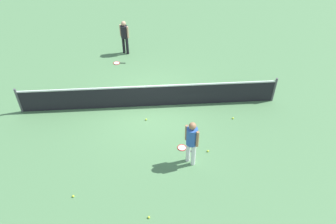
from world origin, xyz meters
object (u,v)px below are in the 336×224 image
(player_far_side, at_px, (124,35))
(tennis_racket_far_player, at_px, (117,63))
(tennis_ball_by_net, at_px, (233,118))
(tennis_ball_baseline, at_px, (208,151))
(tennis_ball_near_player, at_px, (73,196))
(player_near_side, at_px, (192,140))
(tennis_ball_stray_left, at_px, (149,217))
(tennis_racket_near_player, at_px, (183,148))
(tennis_ball_midcourt, at_px, (146,119))

(player_far_side, relative_size, tennis_racket_far_player, 2.85)
(tennis_ball_by_net, distance_m, tennis_ball_baseline, 2.07)
(tennis_ball_near_player, xyz_separation_m, tennis_ball_by_net, (5.53, 3.17, 0.00))
(tennis_ball_by_net, bearing_deg, player_near_side, -132.73)
(tennis_ball_baseline, relative_size, tennis_ball_stray_left, 1.00)
(tennis_racket_near_player, bearing_deg, tennis_racket_far_player, 113.15)
(player_far_side, relative_size, tennis_ball_by_net, 25.76)
(tennis_racket_far_player, xyz_separation_m, tennis_ball_baseline, (3.37, -6.16, 0.02))
(player_far_side, distance_m, tennis_ball_near_player, 8.81)
(player_near_side, distance_m, tennis_racket_far_player, 7.18)
(tennis_racket_far_player, height_order, tennis_ball_near_player, tennis_ball_near_player)
(tennis_ball_near_player, relative_size, tennis_ball_midcourt, 1.00)
(player_near_side, height_order, tennis_ball_baseline, player_near_side)
(player_far_side, bearing_deg, tennis_ball_stray_left, -84.61)
(player_far_side, distance_m, tennis_ball_midcourt, 5.48)
(tennis_ball_near_player, relative_size, tennis_ball_by_net, 1.00)
(tennis_racket_near_player, bearing_deg, player_far_side, 107.19)
(tennis_racket_near_player, distance_m, tennis_ball_midcourt, 2.00)
(tennis_ball_by_net, xyz_separation_m, tennis_ball_baseline, (-1.25, -1.65, 0.00))
(tennis_racket_near_player, xyz_separation_m, tennis_ball_stray_left, (-1.23, -2.63, 0.02))
(tennis_racket_far_player, bearing_deg, tennis_ball_by_net, -44.32)
(player_far_side, bearing_deg, tennis_racket_far_player, -112.50)
(tennis_racket_far_player, bearing_deg, player_near_side, -67.60)
(tennis_ball_midcourt, bearing_deg, tennis_ball_near_player, -123.56)
(tennis_ball_by_net, bearing_deg, tennis_racket_near_player, -145.90)
(player_near_side, relative_size, tennis_racket_near_player, 2.93)
(player_far_side, xyz_separation_m, tennis_racket_near_player, (2.13, -6.89, -1.00))
(tennis_ball_near_player, height_order, tennis_ball_midcourt, same)
(tennis_racket_near_player, height_order, tennis_ball_near_player, tennis_ball_near_player)
(tennis_ball_midcourt, height_order, tennis_ball_baseline, same)
(tennis_racket_near_player, distance_m, tennis_ball_baseline, 0.87)
(player_near_side, height_order, tennis_racket_near_player, player_near_side)
(player_far_side, distance_m, tennis_ball_stray_left, 9.61)
(tennis_ball_baseline, height_order, tennis_ball_stray_left, same)
(player_near_side, xyz_separation_m, tennis_racket_near_player, (-0.18, 0.65, -1.00))
(player_far_side, distance_m, tennis_ball_by_net, 6.98)
(player_near_side, xyz_separation_m, tennis_ball_stray_left, (-1.41, -1.98, -0.98))
(tennis_ball_near_player, bearing_deg, tennis_racket_far_player, 83.25)
(player_far_side, height_order, tennis_ball_midcourt, player_far_side)
(tennis_racket_far_player, distance_m, tennis_ball_midcourt, 4.54)
(player_far_side, xyz_separation_m, tennis_ball_by_net, (4.22, -5.48, -0.98))
(player_near_side, xyz_separation_m, player_far_side, (-2.31, 7.55, 0.00))
(tennis_ball_near_player, bearing_deg, player_near_side, 17.03)
(tennis_ball_near_player, bearing_deg, tennis_ball_baseline, 19.65)
(tennis_racket_near_player, distance_m, tennis_ball_stray_left, 2.91)
(player_far_side, height_order, tennis_racket_near_player, player_far_side)
(tennis_ball_near_player, bearing_deg, tennis_racket_near_player, 27.10)
(tennis_ball_near_player, distance_m, tennis_ball_by_net, 6.38)
(tennis_ball_near_player, xyz_separation_m, tennis_ball_baseline, (4.28, 1.53, 0.00))
(tennis_ball_by_net, bearing_deg, tennis_ball_midcourt, 177.13)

